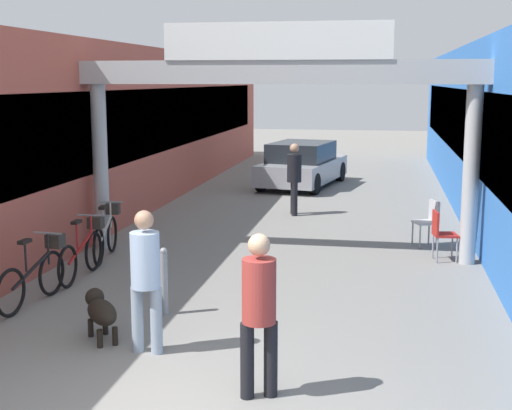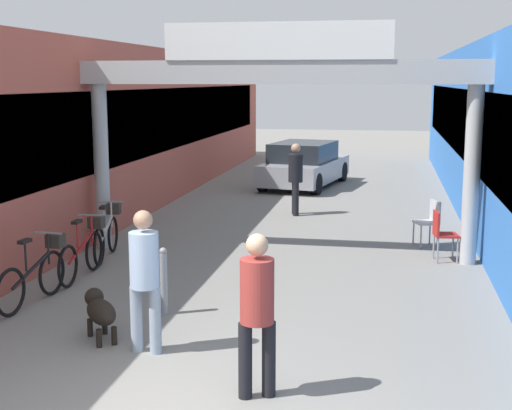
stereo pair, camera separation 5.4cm
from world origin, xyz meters
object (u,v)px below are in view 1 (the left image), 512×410
at_px(pedestrian_with_dog, 145,272).
at_px(pedestrian_companion, 259,305).
at_px(pedestrian_carrying_crate, 294,174).
at_px(bollard_post_metal, 164,281).
at_px(bicycle_black_second, 36,273).
at_px(dog_on_leash, 101,310).
at_px(cafe_chair_red_nearer, 441,231).
at_px(cafe_chair_aluminium_farther, 429,219).
at_px(bicycle_silver_farthest, 107,234).
at_px(parked_car_silver, 302,165).
at_px(bicycle_red_third, 84,251).

bearing_deg(pedestrian_with_dog, pedestrian_companion, -32.24).
distance_m(pedestrian_with_dog, pedestrian_carrying_crate, 8.92).
bearing_deg(bollard_post_metal, bicycle_black_second, 175.35).
relative_size(pedestrian_carrying_crate, dog_on_leash, 2.14).
xyz_separation_m(dog_on_leash, bicycle_black_second, (-1.46, 1.21, 0.07)).
height_order(cafe_chair_red_nearer, cafe_chair_aluminium_farther, same).
relative_size(pedestrian_companion, dog_on_leash, 2.13).
bearing_deg(bicycle_silver_farthest, dog_on_leash, -69.19).
bearing_deg(parked_car_silver, cafe_chair_aluminium_farther, -66.05).
bearing_deg(cafe_chair_red_nearer, bicycle_red_third, -159.98).
xyz_separation_m(bicycle_silver_farthest, cafe_chair_red_nearer, (5.88, 0.80, 0.10)).
bearing_deg(pedestrian_with_dog, bicycle_black_second, 144.99).
xyz_separation_m(bicycle_black_second, bicycle_silver_farthest, (-0.02, 2.71, 0.00)).
relative_size(bicycle_black_second, bicycle_red_third, 1.00).
distance_m(pedestrian_with_dog, cafe_chair_red_nearer, 6.25).
xyz_separation_m(pedestrian_with_dog, bicycle_black_second, (-2.16, 1.52, -0.53)).
bearing_deg(bicycle_black_second, dog_on_leash, -39.48).
bearing_deg(cafe_chair_aluminium_farther, pedestrian_companion, -106.22).
distance_m(pedestrian_carrying_crate, bicycle_black_second, 7.90).
height_order(bicycle_silver_farthest, bollard_post_metal, bicycle_silver_farthest).
relative_size(pedestrian_with_dog, cafe_chair_aluminium_farther, 1.90).
bearing_deg(pedestrian_carrying_crate, bicycle_black_second, -110.59).
bearing_deg(bollard_post_metal, cafe_chair_red_nearer, 43.18).
bearing_deg(pedestrian_carrying_crate, bollard_post_metal, -96.24).
distance_m(pedestrian_carrying_crate, bicycle_red_third, 6.56).
distance_m(bicycle_black_second, bollard_post_metal, 1.96).
xyz_separation_m(pedestrian_with_dog, cafe_chair_aluminium_farther, (3.56, 6.14, -0.43)).
bearing_deg(pedestrian_with_dog, cafe_chair_red_nearer, 53.68).
distance_m(pedestrian_companion, cafe_chair_aluminium_farther, 7.39).
distance_m(pedestrian_companion, bicycle_silver_farthest, 6.37).
relative_size(pedestrian_carrying_crate, parked_car_silver, 0.40).
relative_size(pedestrian_with_dog, dog_on_leash, 2.14).
bearing_deg(pedestrian_companion, dog_on_leash, 150.29).
xyz_separation_m(bicycle_silver_farthest, bollard_post_metal, (1.97, -2.87, 0.04)).
distance_m(pedestrian_carrying_crate, bollard_post_metal, 7.60).
bearing_deg(cafe_chair_aluminium_farther, pedestrian_carrying_crate, 136.93).
bearing_deg(cafe_chair_aluminium_farther, bicycle_silver_farthest, -161.54).
height_order(dog_on_leash, cafe_chair_aluminium_farther, cafe_chair_aluminium_farther).
height_order(pedestrian_carrying_crate, bicycle_black_second, pedestrian_carrying_crate).
bearing_deg(dog_on_leash, cafe_chair_red_nearer, 47.02).
distance_m(bollard_post_metal, cafe_chair_aluminium_farther, 6.09).
bearing_deg(bicycle_black_second, bollard_post_metal, -4.65).
bearing_deg(dog_on_leash, bicycle_black_second, 140.52).
height_order(dog_on_leash, bicycle_black_second, bicycle_black_second).
height_order(pedestrian_with_dog, cafe_chair_aluminium_farther, pedestrian_with_dog).
height_order(bicycle_black_second, bicycle_silver_farthest, same).
bearing_deg(pedestrian_carrying_crate, parked_car_silver, 94.14).
height_order(pedestrian_companion, bicycle_red_third, pedestrian_companion).
bearing_deg(parked_car_silver, pedestrian_companion, -85.17).
height_order(dog_on_leash, bollard_post_metal, bollard_post_metal).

